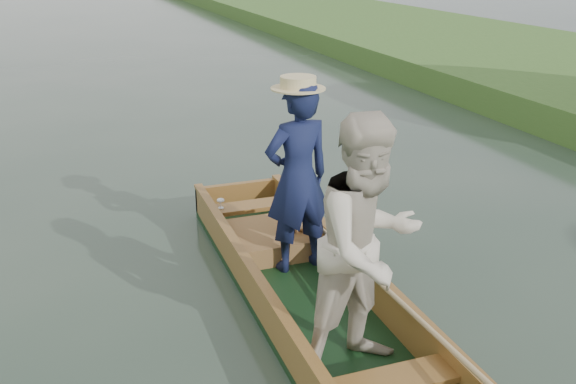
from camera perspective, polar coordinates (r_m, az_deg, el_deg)
name	(u,v)px	position (r m, az deg, el deg)	size (l,w,h in m)	color
ground	(309,307)	(6.17, 1.91, -10.16)	(120.00, 120.00, 0.00)	#283D30
punt	(328,242)	(5.55, 3.62, -4.44)	(1.18, 5.00, 2.13)	black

